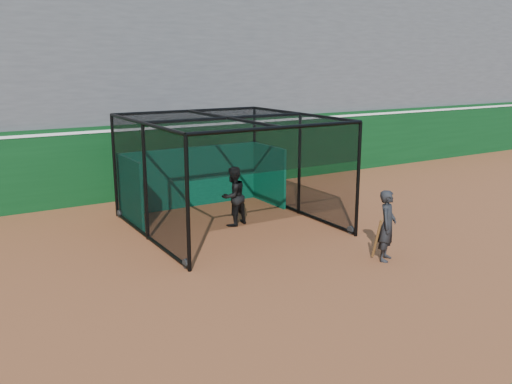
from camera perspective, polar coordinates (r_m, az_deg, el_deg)
ground at (r=11.94m, az=4.24°, el=-8.58°), size 120.00×120.00×0.00m
outfield_wall at (r=18.91m, az=-10.80°, el=3.50°), size 50.00×0.50×2.50m
grandstand at (r=22.22m, az=-14.71°, el=13.01°), size 50.00×7.85×8.95m
batting_cage at (r=14.99m, az=-2.93°, el=2.02°), size 4.90×5.29×3.02m
batter at (r=15.15m, az=-2.41°, el=-0.45°), size 0.97×0.85×1.68m
on_deck_player at (r=12.81m, az=13.63°, el=-3.47°), size 0.72×0.67×1.66m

